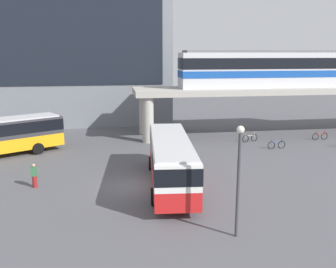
{
  "coord_description": "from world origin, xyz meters",
  "views": [
    {
      "loc": [
        -1.27,
        -23.49,
        8.69
      ],
      "look_at": [
        3.25,
        5.65,
        2.2
      ],
      "focal_mm": 39.68,
      "sensor_mm": 36.0,
      "label": 1
    }
  ],
  "objects": [
    {
      "name": "station_building",
      "position": [
        -6.31,
        27.83,
        9.35
      ],
      "size": [
        24.77,
        15.71,
        18.68
      ],
      "color": "slate",
      "rests_on": "ground_plane"
    },
    {
      "name": "bicycle_red",
      "position": [
        19.65,
        10.48,
        0.36
      ],
      "size": [
        1.79,
        0.25,
        1.04
      ],
      "color": "black",
      "rests_on": "ground_plane"
    },
    {
      "name": "bicycle_blue",
      "position": [
        13.71,
        7.76,
        0.36
      ],
      "size": [
        1.79,
        0.24,
        1.04
      ],
      "color": "black",
      "rests_on": "ground_plane"
    },
    {
      "name": "pedestrian_by_bike_rack",
      "position": [
        -6.4,
        0.74,
        0.75
      ],
      "size": [
        0.43,
        0.32,
        1.6
      ],
      "color": "maroon",
      "rests_on": "ground_plane"
    },
    {
      "name": "elevated_platform",
      "position": [
        17.81,
        14.08,
        4.37
      ],
      "size": [
        33.48,
        5.61,
        5.08
      ],
      "color": "#ADA89E",
      "rests_on": "ground_plane"
    },
    {
      "name": "bus_main",
      "position": [
        2.5,
        -0.35,
        1.99
      ],
      "size": [
        3.49,
        11.22,
        3.22
      ],
      "color": "red",
      "rests_on": "ground_plane"
    },
    {
      "name": "lamp_post",
      "position": [
        4.51,
        -7.72,
        3.27
      ],
      "size": [
        0.36,
        0.36,
        5.45
      ],
      "color": "#3F3F44",
      "rests_on": "ground_plane"
    },
    {
      "name": "bicycle_silver",
      "position": [
        12.31,
        10.78,
        0.36
      ],
      "size": [
        1.74,
        0.53,
        1.04
      ],
      "color": "black",
      "rests_on": "ground_plane"
    },
    {
      "name": "ground_plane",
      "position": [
        0.0,
        10.0,
        0.0
      ],
      "size": [
        120.0,
        120.0,
        0.0
      ],
      "primitive_type": "plane",
      "color": "#515156"
    },
    {
      "name": "train",
      "position": [
        15.96,
        14.08,
        7.04
      ],
      "size": [
        20.3,
        2.96,
        3.84
      ],
      "color": "silver",
      "rests_on": "elevated_platform"
    }
  ]
}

